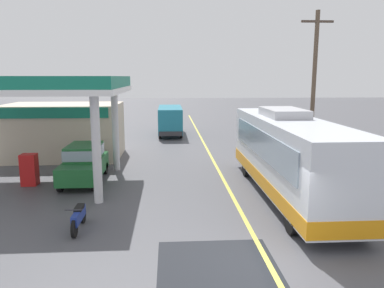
% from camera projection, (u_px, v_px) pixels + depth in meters
% --- Properties ---
extents(ground, '(120.00, 120.00, 0.00)m').
position_uv_depth(ground, '(203.00, 141.00, 29.54)').
color(ground, '#4C4C51').
extents(lane_divider_stripe, '(0.16, 50.00, 0.01)m').
position_uv_depth(lane_divider_stripe, '(210.00, 154.00, 24.63)').
color(lane_divider_stripe, '#D8CC4C').
rests_on(lane_divider_stripe, ground).
extents(wet_puddle_patch, '(3.27, 3.44, 0.01)m').
position_uv_depth(wet_puddle_patch, '(218.00, 269.00, 9.90)').
color(wet_puddle_patch, '#26282D').
rests_on(wet_puddle_patch, ground).
extents(coach_bus_main, '(2.60, 11.04, 3.69)m').
position_uv_depth(coach_bus_main, '(289.00, 157.00, 15.70)').
color(coach_bus_main, silver).
rests_on(coach_bus_main, ground).
extents(gas_station_roadside, '(9.10, 11.95, 5.10)m').
position_uv_depth(gas_station_roadside, '(54.00, 120.00, 21.20)').
color(gas_station_roadside, '#147259').
rests_on(gas_station_roadside, ground).
extents(car_at_pump, '(1.70, 4.20, 1.82)m').
position_uv_depth(car_at_pump, '(84.00, 161.00, 17.99)').
color(car_at_pump, '#1E602D').
rests_on(car_at_pump, ground).
extents(minibus_opposing_lane, '(2.04, 6.13, 2.44)m').
position_uv_depth(minibus_opposing_lane, '(170.00, 118.00, 32.57)').
color(minibus_opposing_lane, teal).
rests_on(minibus_opposing_lane, ground).
extents(motorcycle_parked_forecourt, '(0.55, 1.80, 0.92)m').
position_uv_depth(motorcycle_parked_forecourt, '(79.00, 217.00, 12.37)').
color(motorcycle_parked_forecourt, black).
rests_on(motorcycle_parked_forecourt, ground).
extents(pedestrian_near_pump, '(0.55, 0.22, 1.66)m').
position_uv_depth(pedestrian_near_pump, '(85.00, 160.00, 18.59)').
color(pedestrian_near_pump, '#33333F').
rests_on(pedestrian_near_pump, ground).
extents(utility_pole_roadside, '(1.80, 0.24, 8.67)m').
position_uv_depth(utility_pole_roadside, '(314.00, 87.00, 20.91)').
color(utility_pole_roadside, brown).
rests_on(utility_pole_roadside, ground).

